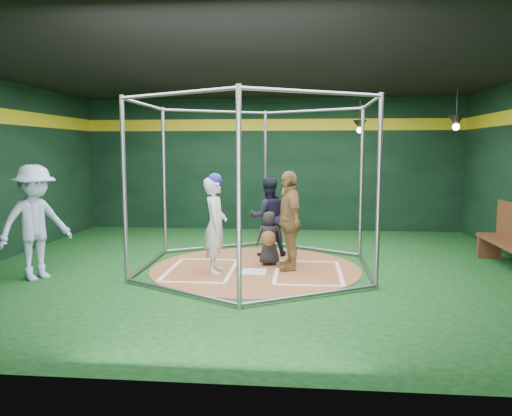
{
  "coord_description": "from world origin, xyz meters",
  "views": [
    {
      "loc": [
        0.85,
        -8.83,
        2.16
      ],
      "look_at": [
        0.0,
        0.1,
        1.1
      ],
      "focal_mm": 35.0,
      "sensor_mm": 36.0,
      "label": 1
    }
  ],
  "objects": [
    {
      "name": "visitor_leopard",
      "position": [
        0.6,
        -0.01,
        0.9
      ],
      "size": [
        0.71,
        1.12,
        1.77
      ],
      "primitive_type": "imported",
      "rotation": [
        0.0,
        0.0,
        -1.28
      ],
      "color": "tan",
      "rests_on": "clay_disc"
    },
    {
      "name": "catcher_figure",
      "position": [
        0.23,
        0.28,
        0.52
      ],
      "size": [
        0.54,
        0.59,
        1.01
      ],
      "color": "black",
      "rests_on": "clay_disc"
    },
    {
      "name": "batter_box_right",
      "position": [
        0.95,
        -0.25,
        0.02
      ],
      "size": [
        1.17,
        1.77,
        0.01
      ],
      "color": "white",
      "rests_on": "clay_disc"
    },
    {
      "name": "bystander_blue",
      "position": [
        -3.56,
        -1.06,
        0.95
      ],
      "size": [
        1.27,
        1.42,
        1.91
      ],
      "primitive_type": "imported",
      "rotation": [
        0.0,
        0.0,
        0.99
      ],
      "color": "#A5B8DA",
      "rests_on": "ground"
    },
    {
      "name": "home_plate",
      "position": [
        0.0,
        -0.3,
        0.02
      ],
      "size": [
        0.43,
        0.43,
        0.01
      ],
      "primitive_type": "cube",
      "color": "white",
      "rests_on": "clay_disc"
    },
    {
      "name": "room_shell",
      "position": [
        0.0,
        0.01,
        1.75
      ],
      "size": [
        10.1,
        9.1,
        3.53
      ],
      "color": "#0C3611",
      "rests_on": "ground"
    },
    {
      "name": "batting_cage",
      "position": [
        -0.0,
        -0.0,
        1.5
      ],
      "size": [
        4.05,
        4.67,
        3.0
      ],
      "color": "gray",
      "rests_on": "ground"
    },
    {
      "name": "pendant_lamp_near",
      "position": [
        2.2,
        3.6,
        2.74
      ],
      "size": [
        0.34,
        0.34,
        0.9
      ],
      "color": "black",
      "rests_on": "room_shell"
    },
    {
      "name": "batter_box_left",
      "position": [
        -0.95,
        -0.25,
        0.02
      ],
      "size": [
        1.17,
        1.77,
        0.01
      ],
      "color": "white",
      "rests_on": "clay_disc"
    },
    {
      "name": "clay_disc",
      "position": [
        0.0,
        0.0,
        0.01
      ],
      "size": [
        3.8,
        3.8,
        0.01
      ],
      "primitive_type": "cylinder",
      "color": "#985C37",
      "rests_on": "ground"
    },
    {
      "name": "umpire",
      "position": [
        0.15,
        1.11,
        0.81
      ],
      "size": [
        0.9,
        0.79,
        1.59
      ],
      "primitive_type": "imported",
      "rotation": [
        0.0,
        0.0,
        3.41
      ],
      "color": "black",
      "rests_on": "clay_disc"
    },
    {
      "name": "batter_figure",
      "position": [
        -0.67,
        -0.37,
        0.88
      ],
      "size": [
        0.45,
        0.64,
        1.74
      ],
      "color": "silver",
      "rests_on": "clay_disc"
    },
    {
      "name": "pendant_lamp_far",
      "position": [
        4.0,
        2.0,
        2.74
      ],
      "size": [
        0.34,
        0.34,
        0.9
      ],
      "color": "black",
      "rests_on": "room_shell"
    }
  ]
}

